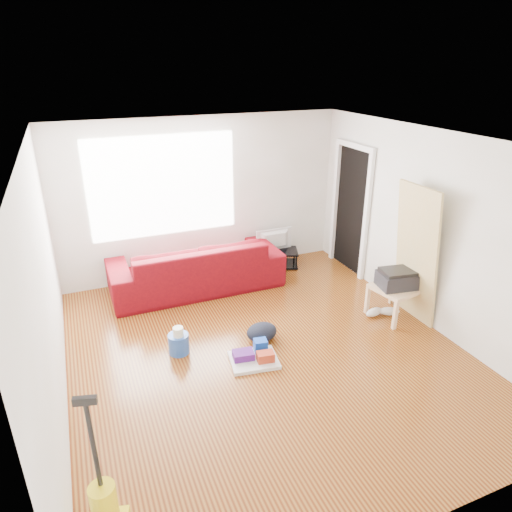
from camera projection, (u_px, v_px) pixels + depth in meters
name	position (u px, v px, depth m)	size (l,w,h in m)	color
room	(267.00, 251.00, 5.17)	(4.51, 5.01, 2.51)	#531E09
sofa	(197.00, 287.00, 7.06)	(2.57, 1.00, 0.75)	#45030D
tv_stand	(275.00, 258.00, 7.74)	(0.85, 0.66, 0.28)	black
tv	(276.00, 241.00, 7.62)	(0.64, 0.08, 0.37)	black
side_table	(395.00, 291.00, 6.15)	(0.63, 0.63, 0.44)	#DCAA7F
printer	(397.00, 279.00, 6.07)	(0.52, 0.43, 0.25)	black
bucket	(179.00, 352.00, 5.50)	(0.25, 0.25, 0.25)	#2652B4
toilet_paper	(179.00, 341.00, 5.41)	(0.12, 0.12, 0.11)	white
cleaning_tray	(255.00, 356.00, 5.32)	(0.61, 0.51, 0.20)	silver
backpack	(262.00, 339.00, 5.76)	(0.40, 0.32, 0.22)	black
sneakers	(382.00, 312.00, 6.27)	(0.51, 0.26, 0.11)	silver
door_panel	(407.00, 316.00, 6.27)	(0.04, 0.74, 1.85)	tan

